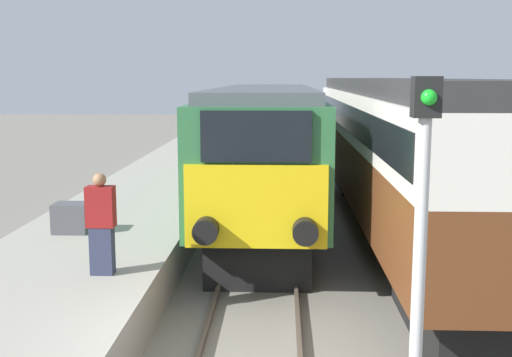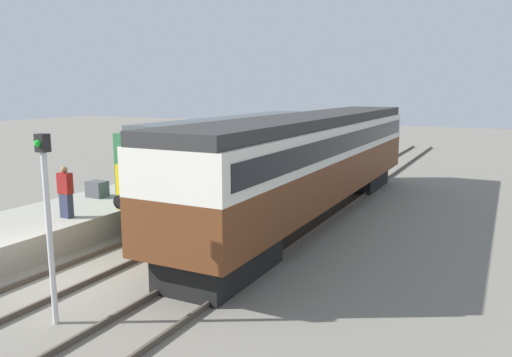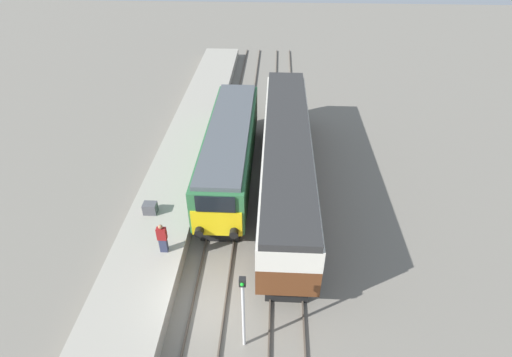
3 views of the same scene
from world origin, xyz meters
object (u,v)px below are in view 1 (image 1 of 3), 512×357
Objects in this scene: passenger_carriage at (399,140)px; person_on_platform at (101,225)px; signal_post at (420,256)px; luggage_crate at (72,218)px; locomotive at (266,148)px.

passenger_carriage reaches higher than person_on_platform.
luggage_crate is at bearing 128.70° from signal_post.
passenger_carriage reaches higher than locomotive.
signal_post is (-1.70, -10.65, -0.02)m from passenger_carriage.
person_on_platform is at bearing -62.92° from luggage_crate.
locomotive is 3.32× the size of signal_post.
passenger_carriage is at bearing 27.51° from luggage_crate.
locomotive is at bearing 71.81° from person_on_platform.
locomotive is 11.66m from signal_post.
locomotive is at bearing 98.39° from signal_post.
passenger_carriage is at bearing -14.43° from locomotive.
locomotive is at bearing 165.57° from passenger_carriage.
person_on_platform is (-2.42, -7.37, -0.42)m from locomotive.
passenger_carriage is 10.91× the size of person_on_platform.
passenger_carriage is 25.58× the size of luggage_crate.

